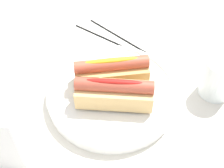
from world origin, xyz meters
The scene contains 7 objects.
ground_plane centered at (0.00, 0.00, 0.00)m, with size 2.40×2.40×0.00m, color silver.
serving_bowl centered at (0.01, 0.00, 0.02)m, with size 0.27×0.27×0.03m.
hotdog_front centered at (0.01, -0.02, 0.06)m, with size 0.16×0.08×0.06m.
hotdog_back centered at (0.00, 0.03, 0.06)m, with size 0.15×0.05×0.06m.
water_glass centered at (-0.21, -0.04, 0.04)m, with size 0.07×0.07×0.09m.
chopstick_near centered at (0.03, -0.18, 0.00)m, with size 0.01×0.01×0.22m, color black.
chopstick_far centered at (0.00, -0.19, 0.00)m, with size 0.01×0.01×0.22m, color black.
Camera 1 is at (-0.03, 0.42, 0.54)m, focal length 51.77 mm.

